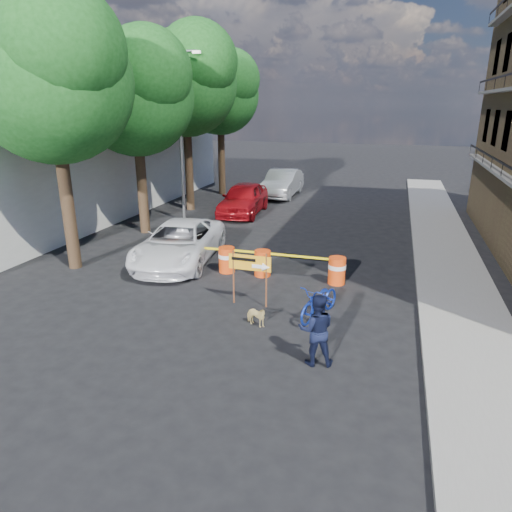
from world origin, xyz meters
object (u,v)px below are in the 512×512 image
Objects in this scene: barrel_mid_left at (227,259)px; suv_white at (179,243)px; barrel_far_left at (172,255)px; dog at (256,316)px; pedestrian at (316,330)px; detour_sign at (254,268)px; sedan_red at (243,199)px; barrel_far_right at (337,270)px; bicycle at (320,286)px; barrel_mid_right at (263,263)px; sedan_silver at (282,183)px.

suv_white is at bearing 166.42° from barrel_mid_left.
barrel_far_left is 5.49m from dog.
barrel_mid_left is 0.53× the size of pedestrian.
dog is (2.17, -3.68, -0.19)m from barrel_mid_left.
barrel_mid_left is 0.55× the size of detour_sign.
pedestrian reaches higher than sedan_red.
bicycle is (-0.13, -2.66, 0.47)m from barrel_far_right.
barrel_far_left is 1.34× the size of dog.
bicycle reaches higher than suv_white.
barrel_mid_left is at bearing -21.05° from suv_white.
barrel_mid_right is 0.17× the size of suv_white.
suv_white reaches higher than barrel_far_right.
barrel_far_left is at bearing -177.24° from barrel_mid_right.
barrel_far_right reaches higher than dog.
pedestrian is 0.33× the size of sedan_silver.
bicycle is at bearing -96.43° from pedestrian.
barrel_mid_left is 1.34× the size of dog.
sedan_silver is at bearing 100.95° from barrel_mid_right.
pedestrian reaches higher than barrel_far_right.
barrel_mid_left is 0.17× the size of suv_white.
suv_white is (-4.23, 4.17, 0.46)m from dog.
detour_sign reaches higher than barrel_far_right.
barrel_mid_right is 14.43m from sedan_silver.
barrel_mid_left is 4.27m from dog.
bicycle reaches higher than detour_sign.
detour_sign is 0.96× the size of pedestrian.
pedestrian is 0.35× the size of sedan_red.
bicycle is 0.37× the size of sedan_silver.
barrel_mid_left is at bearing 4.27° from barrel_far_left.
barrel_far_right is 3.28m from detour_sign.
barrel_far_right is at bearing 50.08° from detour_sign.
sedan_red is 5.56m from sedan_silver.
suv_white is 8.18m from sedan_red.
barrel_far_right is at bearing -0.18° from barrel_mid_right.
barrel_far_left is at bearing -92.18° from sedan_silver.
detour_sign is at bearing 38.03° from dog.
pedestrian reaches higher than sedan_silver.
pedestrian reaches higher than barrel_mid_left.
barrel_far_left is 0.53× the size of pedestrian.
barrel_far_right is (5.88, 0.15, 0.00)m from barrel_far_left.
detour_sign is 0.31× the size of suv_white.
suv_white is (-0.02, 0.65, 0.27)m from barrel_far_left.
suv_white is 1.09× the size of sedan_red.
barrel_mid_left is 1.30m from barrel_mid_right.
suv_white is at bearing 175.19° from barrel_far_right.
barrel_far_left is 0.70m from suv_white.
barrel_far_left is 0.48× the size of bicycle.
sedan_red is at bearing -78.97° from pedestrian.
detour_sign is (-2.08, -2.44, 0.71)m from barrel_far_right.
pedestrian is (2.70, -5.05, 0.38)m from barrel_mid_right.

